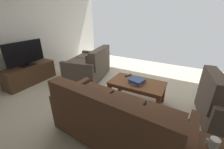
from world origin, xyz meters
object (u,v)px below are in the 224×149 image
coffee_table (137,85)px  loveseat_near (90,65)px  flat_tv (25,53)px  book_stack (137,81)px  tv_stand (30,74)px  tv_remote (128,75)px  sofa_main (116,120)px  coffee_mug (214,143)px

coffee_table → loveseat_near: bearing=-18.2°
flat_tv → book_stack: 2.76m
tv_stand → tv_remote: tv_stand is taller
book_stack → tv_stand: bearing=9.4°
sofa_main → flat_tv: 2.88m
flat_tv → loveseat_near: bearing=-139.6°
coffee_table → tv_stand: (2.70, 0.49, -0.13)m
sofa_main → tv_stand: sofa_main is taller
loveseat_near → sofa_main: bearing=135.6°
tv_remote → sofa_main: bearing=105.8°
book_stack → tv_remote: bearing=-39.9°
flat_tv → book_stack: flat_tv is taller
loveseat_near → coffee_mug: loveseat_near is taller
sofa_main → book_stack: (0.08, -1.05, 0.10)m
coffee_table → tv_remote: tv_remote is taller
coffee_table → coffee_mug: 1.66m
loveseat_near → coffee_mug: 3.16m
coffee_table → book_stack: book_stack is taller
tv_stand → book_stack: (-2.71, -0.45, 0.25)m
coffee_mug → tv_remote: (1.38, -1.40, -0.20)m
tv_remote → flat_tv: bearing=15.9°
tv_stand → flat_tv: size_ratio=1.32×
coffee_table → book_stack: bearing=105.6°
flat_tv → tv_remote: (-2.42, -0.69, -0.33)m
tv_stand → coffee_mug: size_ratio=12.05×
sofa_main → loveseat_near: size_ratio=1.39×
coffee_mug → book_stack: (1.10, -1.16, -0.16)m
tv_stand → book_stack: size_ratio=3.85×
loveseat_near → tv_stand: (1.17, 0.99, -0.13)m
sofa_main → loveseat_near: bearing=-44.4°
coffee_table → coffee_mug: (-1.11, 1.20, 0.28)m
book_stack → tv_remote: book_stack is taller
tv_stand → book_stack: book_stack is taller
tv_remote → loveseat_near: bearing=-13.5°
coffee_table → coffee_mug: coffee_mug is taller
loveseat_near → book_stack: (-1.55, 0.54, 0.12)m
coffee_mug → sofa_main: bearing=-6.5°
coffee_table → tv_remote: 0.35m
sofa_main → flat_tv: flat_tv is taller
book_stack → flat_tv: bearing=9.4°
coffee_mug → book_stack: size_ratio=0.32×
loveseat_near → coffee_table: size_ratio=1.29×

